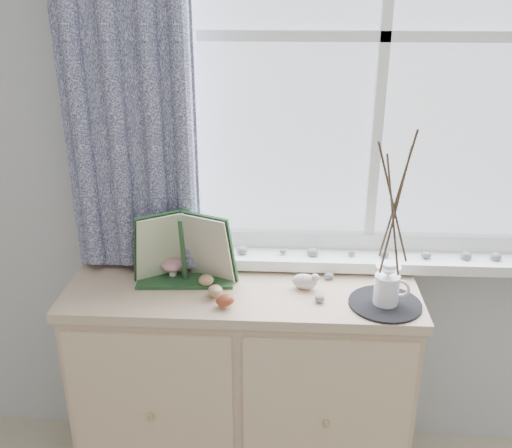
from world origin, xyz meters
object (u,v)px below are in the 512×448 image
object	(u,v)px
twig_pitcher	(395,204)
toadstool_cluster	(162,254)
sideboard	(243,386)
botanical_book	(182,252)

from	to	relation	value
twig_pitcher	toadstool_cluster	bearing A→B (deg)	-175.07
sideboard	botanical_book	size ratio (longest dim) A/B	3.11
sideboard	twig_pitcher	bearing A→B (deg)	-12.01
sideboard	toadstool_cluster	size ratio (longest dim) A/B	7.17
botanical_book	toadstool_cluster	world-z (taller)	botanical_book
sideboard	toadstool_cluster	bearing A→B (deg)	162.12
sideboard	toadstool_cluster	world-z (taller)	toadstool_cluster
toadstool_cluster	twig_pitcher	xyz separation A→B (m)	(0.76, -0.19, 0.28)
twig_pitcher	botanical_book	bearing A→B (deg)	-167.45
toadstool_cluster	botanical_book	bearing A→B (deg)	-50.78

